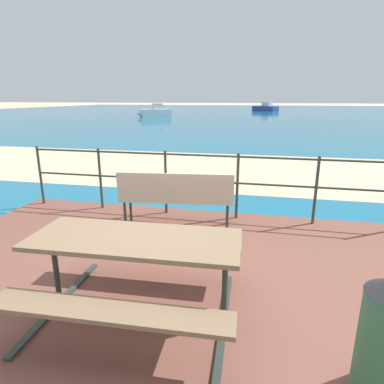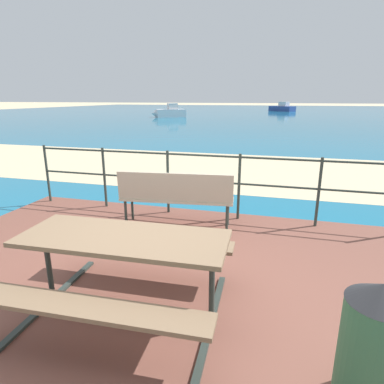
% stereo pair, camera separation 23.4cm
% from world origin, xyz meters
% --- Properties ---
extents(ground_plane, '(240.00, 240.00, 0.00)m').
position_xyz_m(ground_plane, '(0.00, 0.00, 0.00)').
color(ground_plane, beige).
extents(patio_paving, '(6.40, 5.20, 0.06)m').
position_xyz_m(patio_paving, '(0.00, 0.00, 0.03)').
color(patio_paving, brown).
rests_on(patio_paving, ground).
extents(sea_water, '(90.00, 90.00, 0.01)m').
position_xyz_m(sea_water, '(0.00, 40.00, 0.01)').
color(sea_water, '#196B8E').
rests_on(sea_water, ground).
extents(beach_strip, '(54.03, 5.29, 0.01)m').
position_xyz_m(beach_strip, '(0.00, 6.34, 0.01)').
color(beach_strip, beige).
rests_on(beach_strip, ground).
extents(picnic_table, '(1.85, 1.52, 0.74)m').
position_xyz_m(picnic_table, '(-0.06, -0.28, 0.63)').
color(picnic_table, '#7A6047').
rests_on(picnic_table, patio_paving).
extents(park_bench, '(1.71, 0.60, 0.86)m').
position_xyz_m(park_bench, '(-0.25, 1.74, 0.58)').
color(park_bench, '#BCAD93').
rests_on(park_bench, patio_paving).
extents(railing_fence, '(5.94, 0.04, 1.05)m').
position_xyz_m(railing_fence, '(0.00, 2.37, 0.72)').
color(railing_fence, '#2D3833').
rests_on(railing_fence, patio_paving).
extents(boat_near, '(3.47, 2.83, 1.36)m').
position_xyz_m(boat_near, '(-10.07, 29.80, 0.49)').
color(boat_near, silver).
rests_on(boat_near, sea_water).
extents(boat_mid, '(4.04, 3.58, 1.34)m').
position_xyz_m(boat_mid, '(0.80, 48.41, 0.47)').
color(boat_mid, '#2D478C').
rests_on(boat_mid, sea_water).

